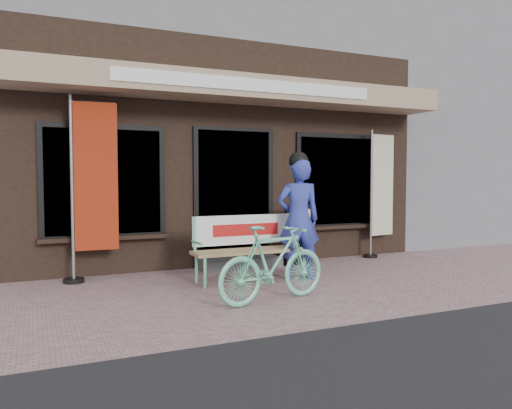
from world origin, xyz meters
name	(u,v)px	position (x,y,z in m)	size (l,w,h in m)	color
ground	(293,291)	(0.00, 0.00, 0.00)	(70.00, 70.00, 0.00)	#A67F81
storefront	(182,103)	(0.00, 4.96, 2.99)	(7.00, 6.77, 6.00)	black
neighbor_right_near	(460,130)	(8.50, 5.50, 2.80)	(10.00, 7.00, 5.60)	slate
bench	(249,242)	(-0.22, 0.88, 0.52)	(1.64, 0.43, 0.89)	#6DD6AA
person	(298,217)	(0.43, 0.64, 0.87)	(0.68, 0.52, 1.77)	#2E3BA0
bicycle	(273,263)	(-0.46, -0.38, 0.44)	(0.41, 1.47, 0.88)	#6DD6AA
nobori_red	(92,186)	(-2.20, 1.62, 1.29)	(0.74, 0.29, 2.51)	gray
nobori_cream	(380,192)	(2.71, 1.77, 1.16)	(0.67, 0.28, 2.24)	gray
menu_stand	(298,234)	(0.96, 1.61, 0.50)	(0.50, 0.19, 0.98)	black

